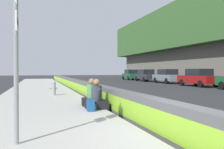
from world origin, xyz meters
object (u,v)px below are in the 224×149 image
backpack (91,106)px  seated_person_foreground (97,99)px  route_sign_post (16,33)px  parked_car_midline (167,76)px  parked_car_fourth (198,78)px  fire_hydrant (54,87)px  parked_car_far (146,75)px  parked_car_farther (131,75)px  seated_person_middle (92,97)px

backpack → seated_person_foreground: bearing=-31.7°
route_sign_post → parked_car_midline: 27.09m
parked_car_fourth → parked_car_midline: bearing=-1.8°
route_sign_post → fire_hydrant: route_sign_post is taller
backpack → parked_car_far: parked_car_far is taller
parked_car_farther → parked_car_far: bearing=179.7°
fire_hydrant → parked_car_farther: 28.46m
fire_hydrant → parked_car_far: (18.63, -14.03, 0.27)m
seated_person_foreground → parked_car_fourth: 17.48m
route_sign_post → parked_car_far: route_sign_post is taller
fire_hydrant → parked_car_midline: bearing=-48.1°
parked_car_midline → parked_car_farther: 11.95m
parked_car_far → parked_car_farther: 6.11m
parked_car_midline → parked_car_farther: size_ratio=0.99×
parked_car_midline → parked_car_farther: same height
parked_car_far → parked_car_farther: size_ratio=0.99×
route_sign_post → backpack: bearing=-32.3°
fire_hydrant → parked_car_far: parked_car_far is taller
parked_car_midline → backpack: bearing=144.6°
fire_hydrant → parked_car_farther: (24.74, -14.06, 0.27)m
seated_person_foreground → parked_car_far: bearing=-28.0°
parked_car_midline → seated_person_foreground: bearing=144.5°
seated_person_middle → parked_car_far: 26.52m
seated_person_foreground → route_sign_post: bearing=147.8°
seated_person_middle → backpack: 1.48m
parked_car_farther → parked_car_fourth: bearing=179.9°
parked_car_farther → route_sign_post: bearing=155.9°
fire_hydrant → backpack: 6.09m
seated_person_middle → parked_car_far: parked_car_far is taller
route_sign_post → parked_car_far: 31.94m
seated_person_middle → parked_car_farther: 32.02m
route_sign_post → parked_car_far: bearing=-28.6°
fire_hydrant → parked_car_fourth: size_ratio=0.19×
seated_person_foreground → parked_car_farther: size_ratio=0.24×
fire_hydrant → parked_car_fourth: (6.36, -14.04, 0.27)m
backpack → parked_car_fourth: (12.38, -13.15, 0.53)m
route_sign_post → parked_car_far: (28.02, -15.27, -1.37)m
route_sign_post → parked_car_farther: size_ratio=0.79×
backpack → parked_car_fourth: bearing=-46.7°
seated_person_middle → parked_car_fourth: 16.86m
parked_car_fourth → parked_car_farther: 18.38m
parked_car_far → fire_hydrant: bearing=143.0°
backpack → parked_car_far: size_ratio=0.09×
parked_car_midline → route_sign_post: bearing=145.1°
backpack → parked_car_farther: bearing=-23.2°
route_sign_post → seated_person_foreground: bearing=-32.2°
seated_person_foreground → fire_hydrant: bearing=12.4°
backpack → parked_car_midline: bearing=-35.4°
seated_person_middle → parked_car_midline: (17.38, -13.03, 0.38)m
parked_car_far → seated_person_foreground: bearing=152.0°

